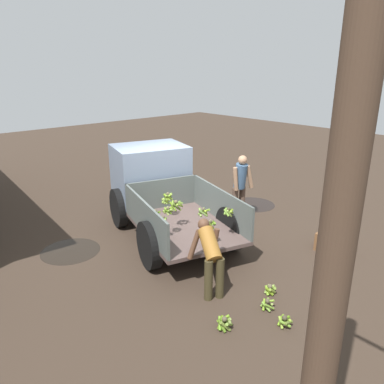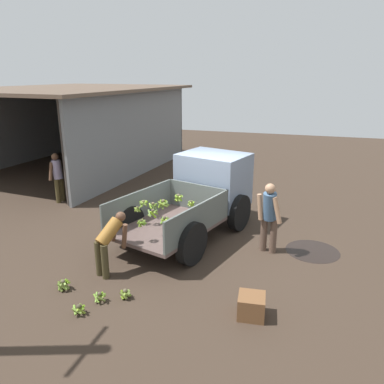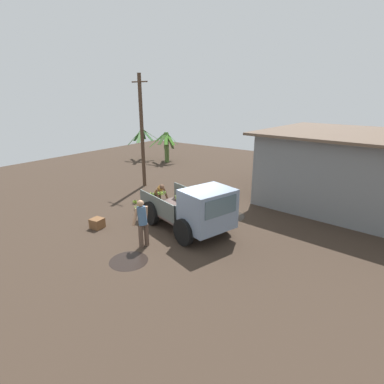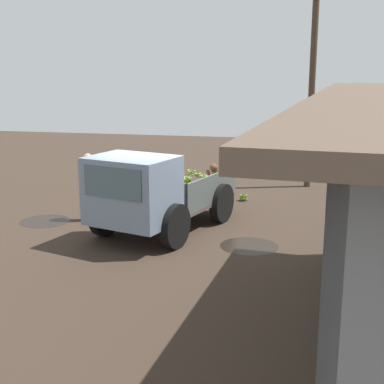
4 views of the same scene
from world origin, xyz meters
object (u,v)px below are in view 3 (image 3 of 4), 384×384
(person_foreground_visitor, at_px, (142,221))
(person_worker_loading, at_px, (159,193))
(banana_bunch_on_ground_1, at_px, (139,204))
(wooden_crate_0, at_px, (97,223))
(cargo_truck, at_px, (199,210))
(banana_bunch_on_ground_3, at_px, (137,208))
(banana_bunch_on_ground_0, at_px, (154,200))
(banana_bunch_on_ground_2, at_px, (135,201))
(person_bystander_near_shed, at_px, (266,184))
(utility_pole, at_px, (142,131))

(person_foreground_visitor, height_order, person_worker_loading, person_foreground_visitor)
(banana_bunch_on_ground_1, bearing_deg, wooden_crate_0, -81.53)
(cargo_truck, bearing_deg, banana_bunch_on_ground_1, -175.26)
(wooden_crate_0, bearing_deg, cargo_truck, 26.76)
(banana_bunch_on_ground_3, xyz_separation_m, wooden_crate_0, (0.17, -2.36, 0.10))
(cargo_truck, xyz_separation_m, banana_bunch_on_ground_0, (-4.00, 1.76, -0.92))
(person_worker_loading, relative_size, banana_bunch_on_ground_1, 5.21)
(banana_bunch_on_ground_2, bearing_deg, banana_bunch_on_ground_1, -18.75)
(banana_bunch_on_ground_0, xyz_separation_m, wooden_crate_0, (0.26, -3.65, 0.08))
(person_worker_loading, distance_m, banana_bunch_on_ground_1, 1.26)
(cargo_truck, height_order, banana_bunch_on_ground_0, cargo_truck)
(person_worker_loading, height_order, person_bystander_near_shed, person_bystander_near_shed)
(person_worker_loading, relative_size, person_bystander_near_shed, 0.79)
(person_foreground_visitor, distance_m, person_bystander_near_shed, 7.18)
(cargo_truck, height_order, banana_bunch_on_ground_1, cargo_truck)
(cargo_truck, height_order, banana_bunch_on_ground_2, cargo_truck)
(person_foreground_visitor, relative_size, person_worker_loading, 1.33)
(person_foreground_visitor, bearing_deg, banana_bunch_on_ground_3, -28.32)
(person_foreground_visitor, xyz_separation_m, person_bystander_near_shed, (1.68, 6.98, -0.05))
(banana_bunch_on_ground_1, height_order, banana_bunch_on_ground_3, banana_bunch_on_ground_1)
(wooden_crate_0, bearing_deg, person_foreground_visitor, 0.26)
(person_bystander_near_shed, bearing_deg, wooden_crate_0, 150.19)
(banana_bunch_on_ground_2, height_order, wooden_crate_0, wooden_crate_0)
(banana_bunch_on_ground_0, relative_size, wooden_crate_0, 0.61)
(banana_bunch_on_ground_0, height_order, banana_bunch_on_ground_3, banana_bunch_on_ground_0)
(utility_pole, bearing_deg, banana_bunch_on_ground_1, -50.06)
(person_foreground_visitor, relative_size, wooden_crate_0, 3.70)
(person_bystander_near_shed, relative_size, wooden_crate_0, 3.52)
(person_worker_loading, distance_m, banana_bunch_on_ground_0, 1.23)
(banana_bunch_on_ground_0, bearing_deg, banana_bunch_on_ground_2, -128.75)
(cargo_truck, xyz_separation_m, person_worker_loading, (-3.11, 1.21, -0.28))
(person_worker_loading, xyz_separation_m, person_bystander_near_shed, (3.65, 3.90, 0.14))
(person_worker_loading, relative_size, banana_bunch_on_ground_0, 4.57)
(banana_bunch_on_ground_0, relative_size, banana_bunch_on_ground_2, 1.11)
(banana_bunch_on_ground_0, bearing_deg, person_bystander_near_shed, 36.44)
(banana_bunch_on_ground_1, xyz_separation_m, wooden_crate_0, (0.41, -2.76, 0.08))
(person_bystander_near_shed, bearing_deg, utility_pole, 104.07)
(cargo_truck, xyz_separation_m, person_bystander_near_shed, (0.54, 5.11, -0.14))
(person_worker_loading, distance_m, banana_bunch_on_ground_2, 1.63)
(banana_bunch_on_ground_1, relative_size, banana_bunch_on_ground_2, 0.98)
(utility_pole, relative_size, person_bystander_near_shed, 3.85)
(utility_pole, relative_size, person_worker_loading, 4.87)
(banana_bunch_on_ground_1, bearing_deg, banana_bunch_on_ground_2, 161.25)
(person_worker_loading, distance_m, banana_bunch_on_ground_3, 1.26)
(cargo_truck, relative_size, banana_bunch_on_ground_2, 17.58)
(banana_bunch_on_ground_1, bearing_deg, banana_bunch_on_ground_3, -58.69)
(person_foreground_visitor, distance_m, banana_bunch_on_ground_3, 3.71)
(person_bystander_near_shed, relative_size, banana_bunch_on_ground_2, 6.43)
(person_foreground_visitor, xyz_separation_m, banana_bunch_on_ground_3, (-2.75, 2.34, -0.85))
(banana_bunch_on_ground_1, bearing_deg, person_worker_loading, 17.93)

